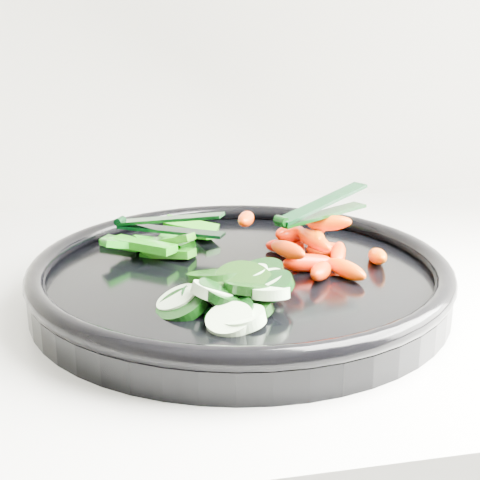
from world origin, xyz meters
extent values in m
cylinder|color=black|center=(0.47, 1.64, 0.94)|extent=(0.43, 0.43, 0.02)
torus|color=black|center=(0.47, 1.64, 0.96)|extent=(0.44, 0.44, 0.02)
cylinder|color=black|center=(0.45, 1.55, 0.96)|extent=(0.05, 0.05, 0.02)
cylinder|color=beige|center=(0.44, 1.53, 0.96)|extent=(0.05, 0.05, 0.02)
cylinder|color=black|center=(0.43, 1.58, 0.96)|extent=(0.04, 0.05, 0.02)
cylinder|color=#D5F1C1|center=(0.43, 1.58, 0.96)|extent=(0.03, 0.03, 0.02)
cylinder|color=black|center=(0.46, 1.55, 0.96)|extent=(0.05, 0.05, 0.02)
cylinder|color=#D5F3C3|center=(0.45, 1.53, 0.96)|extent=(0.05, 0.05, 0.02)
cylinder|color=black|center=(0.43, 1.60, 0.96)|extent=(0.05, 0.05, 0.02)
cylinder|color=beige|center=(0.44, 1.61, 0.96)|extent=(0.04, 0.04, 0.02)
cylinder|color=black|center=(0.41, 1.57, 0.96)|extent=(0.05, 0.05, 0.02)
cylinder|color=beige|center=(0.41, 1.58, 0.96)|extent=(0.04, 0.04, 0.02)
cylinder|color=black|center=(0.48, 1.57, 0.97)|extent=(0.04, 0.05, 0.03)
cylinder|color=beige|center=(0.48, 1.58, 0.97)|extent=(0.04, 0.04, 0.02)
cylinder|color=black|center=(0.44, 1.60, 0.97)|extent=(0.05, 0.05, 0.02)
cylinder|color=beige|center=(0.44, 1.59, 0.97)|extent=(0.04, 0.04, 0.01)
cylinder|color=black|center=(0.44, 1.57, 0.97)|extent=(0.05, 0.05, 0.03)
cylinder|color=#D7EDBD|center=(0.43, 1.57, 0.97)|extent=(0.03, 0.04, 0.02)
cylinder|color=black|center=(0.46, 1.58, 0.97)|extent=(0.07, 0.07, 0.03)
cylinder|color=beige|center=(0.46, 1.59, 0.97)|extent=(0.04, 0.04, 0.02)
cylinder|color=black|center=(0.48, 1.60, 0.97)|extent=(0.06, 0.06, 0.02)
cylinder|color=#CEEFBF|center=(0.47, 1.60, 0.97)|extent=(0.04, 0.04, 0.02)
cylinder|color=black|center=(0.46, 1.57, 0.97)|extent=(0.05, 0.05, 0.02)
cylinder|color=beige|center=(0.48, 1.56, 0.97)|extent=(0.03, 0.03, 0.02)
ellipsoid|color=#F41F00|center=(0.57, 1.65, 0.96)|extent=(0.03, 0.04, 0.02)
ellipsoid|color=#F51400|center=(0.53, 1.63, 0.96)|extent=(0.05, 0.03, 0.02)
ellipsoid|color=#FF6000|center=(0.56, 1.61, 0.96)|extent=(0.03, 0.05, 0.02)
ellipsoid|color=red|center=(0.52, 1.69, 0.96)|extent=(0.03, 0.04, 0.02)
ellipsoid|color=#FF5300|center=(0.60, 1.64, 0.96)|extent=(0.02, 0.05, 0.03)
ellipsoid|color=#F41100|center=(0.53, 1.67, 0.96)|extent=(0.03, 0.05, 0.02)
ellipsoid|color=red|center=(0.54, 1.61, 0.96)|extent=(0.04, 0.05, 0.02)
ellipsoid|color=#FB5800|center=(0.56, 1.67, 0.96)|extent=(0.05, 0.03, 0.02)
ellipsoid|color=#E65A00|center=(0.55, 1.71, 0.96)|extent=(0.04, 0.04, 0.02)
ellipsoid|color=#FA0D00|center=(0.53, 1.72, 0.96)|extent=(0.02, 0.04, 0.02)
ellipsoid|color=#F64C00|center=(0.51, 1.63, 0.98)|extent=(0.03, 0.05, 0.02)
ellipsoid|color=#FF2200|center=(0.56, 1.70, 0.98)|extent=(0.03, 0.06, 0.03)
ellipsoid|color=#FF5200|center=(0.55, 1.66, 0.98)|extent=(0.02, 0.05, 0.02)
ellipsoid|color=#EA3300|center=(0.54, 1.66, 0.98)|extent=(0.03, 0.05, 0.02)
ellipsoid|color=red|center=(0.53, 1.68, 0.98)|extent=(0.05, 0.05, 0.03)
ellipsoid|color=#DE3900|center=(0.56, 1.66, 0.99)|extent=(0.04, 0.03, 0.02)
ellipsoid|color=#FC1800|center=(0.49, 1.69, 0.99)|extent=(0.03, 0.04, 0.02)
ellipsoid|color=#FF5D00|center=(0.56, 1.68, 0.99)|extent=(0.04, 0.02, 0.02)
cube|color=#0A6B0E|center=(0.42, 1.73, 0.96)|extent=(0.04, 0.05, 0.02)
cube|color=#0C6309|center=(0.41, 1.72, 0.96)|extent=(0.07, 0.05, 0.03)
cube|color=#0D6F0A|center=(0.45, 1.75, 0.96)|extent=(0.03, 0.05, 0.02)
cube|color=#0C6A0A|center=(0.41, 1.70, 0.96)|extent=(0.05, 0.04, 0.01)
cube|color=#09600E|center=(0.41, 1.73, 0.96)|extent=(0.05, 0.06, 0.02)
cube|color=#0E6209|center=(0.37, 1.74, 0.96)|extent=(0.05, 0.04, 0.01)
cube|color=#1A6C0A|center=(0.39, 1.73, 0.96)|extent=(0.02, 0.06, 0.03)
cube|color=#166809|center=(0.41, 1.70, 0.97)|extent=(0.05, 0.04, 0.02)
cube|color=#10720A|center=(0.37, 1.70, 0.97)|extent=(0.05, 0.03, 0.02)
cube|color=#0A6F0A|center=(0.39, 1.70, 0.97)|extent=(0.06, 0.06, 0.01)
cube|color=#12730A|center=(0.44, 1.75, 0.97)|extent=(0.06, 0.04, 0.02)
cylinder|color=black|center=(0.51, 1.64, 1.00)|extent=(0.01, 0.01, 0.01)
cube|color=black|center=(0.56, 1.67, 1.00)|extent=(0.10, 0.07, 0.00)
cube|color=black|center=(0.56, 1.67, 1.01)|extent=(0.10, 0.07, 0.02)
cylinder|color=black|center=(0.37, 1.75, 0.98)|extent=(0.01, 0.01, 0.01)
cube|color=black|center=(0.42, 1.72, 0.97)|extent=(0.10, 0.07, 0.00)
cube|color=black|center=(0.42, 1.72, 0.99)|extent=(0.10, 0.07, 0.02)
camera|label=1|loc=(0.36, 1.09, 1.17)|focal=50.00mm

